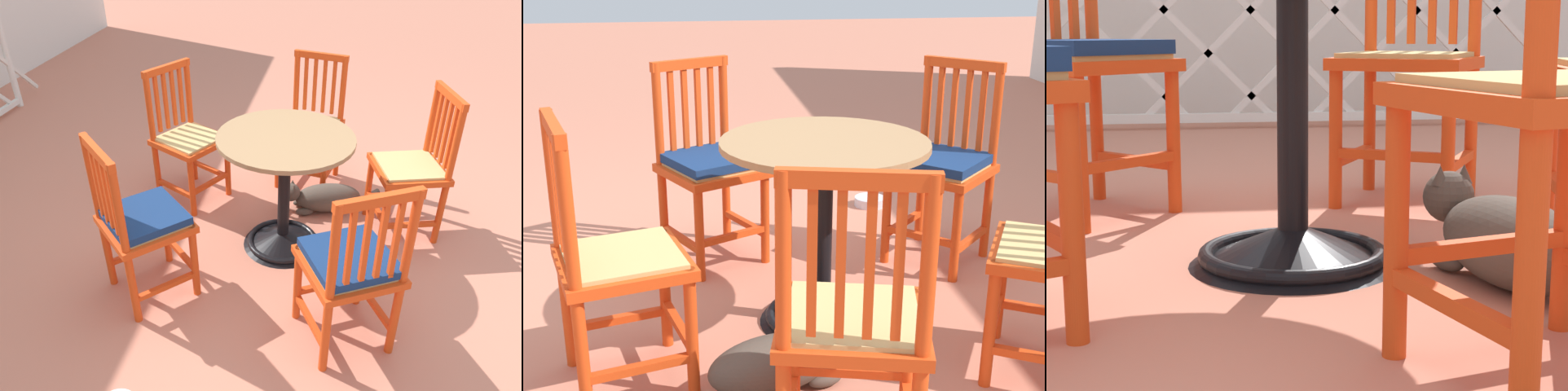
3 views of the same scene
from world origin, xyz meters
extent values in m
plane|color=#C6755B|center=(0.00, 0.00, 0.00)|extent=(24.00, 24.00, 0.00)
cylinder|color=silver|center=(1.86, 3.09, 0.64)|extent=(0.06, 0.06, 1.28)
cube|color=silver|center=(0.48, 3.09, 0.06)|extent=(2.77, 0.04, 0.05)
cube|color=silver|center=(-0.67, 3.09, 0.64)|extent=(1.16, 0.02, 1.16)
cube|color=silver|center=(-0.21, 3.09, 0.64)|extent=(1.16, 0.02, 1.16)
cube|color=silver|center=(0.25, 3.09, 0.64)|extent=(1.16, 0.02, 1.16)
cube|color=silver|center=(0.71, 3.09, 0.64)|extent=(1.16, 0.02, 1.16)
cube|color=silver|center=(1.17, 3.09, 0.64)|extent=(1.16, 0.02, 1.16)
cube|color=silver|center=(1.63, 3.09, 0.64)|extent=(1.16, 0.02, 1.16)
cube|color=silver|center=(-0.67, 3.09, 0.64)|extent=(1.16, 0.02, 1.16)
cube|color=silver|center=(-0.21, 3.09, 0.64)|extent=(1.16, 0.02, 1.16)
cube|color=silver|center=(0.25, 3.09, 0.64)|extent=(1.16, 0.02, 1.16)
cube|color=silver|center=(0.71, 3.09, 0.64)|extent=(1.16, 0.02, 1.16)
cube|color=silver|center=(1.17, 3.09, 0.64)|extent=(1.16, 0.02, 1.16)
cube|color=silver|center=(1.63, 3.09, 0.64)|extent=(1.16, 0.02, 1.16)
cone|color=black|center=(0.10, 0.23, 0.05)|extent=(0.48, 0.48, 0.10)
torus|color=black|center=(0.10, 0.23, 0.03)|extent=(0.44, 0.44, 0.04)
cylinder|color=black|center=(0.10, 0.23, 0.37)|extent=(0.07, 0.07, 0.66)
cylinder|color=#D64214|center=(0.61, 0.68, 0.23)|extent=(0.04, 0.04, 0.45)
cylinder|color=#D64214|center=(0.31, 0.85, 0.23)|extent=(0.04, 0.04, 0.45)
cylinder|color=#D64214|center=(0.78, 0.98, 0.46)|extent=(0.04, 0.04, 0.91)
cylinder|color=#D64214|center=(0.48, 1.15, 0.46)|extent=(0.04, 0.04, 0.91)
cube|color=#D64214|center=(0.69, 0.83, 0.14)|extent=(0.19, 0.31, 0.03)
cube|color=#D64214|center=(0.40, 1.00, 0.14)|extent=(0.19, 0.31, 0.03)
cube|color=#D64214|center=(0.46, 0.77, 0.17)|extent=(0.31, 0.19, 0.03)
cube|color=#D64214|center=(0.55, 0.92, 0.43)|extent=(0.55, 0.55, 0.04)
cube|color=tan|center=(0.55, 0.92, 0.45)|extent=(0.48, 0.48, 0.02)
cylinder|color=#D64214|center=(-0.17, 0.87, 0.23)|extent=(0.04, 0.04, 0.45)
cylinder|color=#D64214|center=(-0.41, 0.63, 0.23)|extent=(0.04, 0.04, 0.45)
cylinder|color=#D64214|center=(-0.40, 1.11, 0.46)|extent=(0.04, 0.04, 0.91)
cube|color=#D64214|center=(-0.29, 0.99, 0.14)|extent=(0.26, 0.26, 0.03)
cube|color=#D64214|center=(-0.29, 0.75, 0.17)|extent=(0.26, 0.26, 0.03)
cube|color=#D64214|center=(-0.41, 0.87, 0.43)|extent=(0.57, 0.57, 0.04)
cube|color=tan|center=(-0.41, 0.87, 0.45)|extent=(0.49, 0.49, 0.02)
cube|color=navy|center=(-0.41, 0.87, 0.48)|extent=(0.51, 0.51, 0.04)
cylinder|color=#D64214|center=(-0.33, -0.22, 0.23)|extent=(0.04, 0.04, 0.45)
cylinder|color=#D64214|center=(0.19, -0.36, 0.23)|extent=(0.04, 0.04, 0.45)
cylinder|color=#D64214|center=(0.52, -0.28, 0.23)|extent=(0.04, 0.04, 0.45)
cylinder|color=#D64214|center=(0.28, -0.69, 0.46)|extent=(0.04, 0.04, 0.91)
cube|color=#D64214|center=(0.24, -0.53, 0.14)|extent=(0.12, 0.34, 0.03)
cube|color=#D64214|center=(0.36, -0.32, 0.17)|extent=(0.34, 0.12, 0.03)
cube|color=#D64214|center=(0.40, -0.48, 0.43)|extent=(0.49, 0.49, 0.04)
cube|color=tan|center=(0.40, -0.48, 0.45)|extent=(0.43, 0.43, 0.02)
cylinder|color=#D64214|center=(0.77, 0.36, 0.23)|extent=(0.04, 0.04, 0.45)
cube|color=#D64214|center=(0.73, 0.19, 0.17)|extent=(0.11, 0.34, 0.03)
ellipsoid|color=#4C4238|center=(0.53, -0.02, 0.10)|extent=(0.31, 0.48, 0.19)
ellipsoid|color=silver|center=(0.51, 0.08, 0.08)|extent=(0.19, 0.21, 0.14)
sphere|color=#4C4238|center=(0.47, 0.22, 0.15)|extent=(0.12, 0.12, 0.12)
ellipsoid|color=silver|center=(0.46, 0.26, 0.14)|extent=(0.06, 0.06, 0.04)
cone|color=#4C4238|center=(0.44, 0.20, 0.20)|extent=(0.04, 0.04, 0.04)
cone|color=#4C4238|center=(0.50, 0.22, 0.20)|extent=(0.04, 0.04, 0.04)
ellipsoid|color=#4C4238|center=(0.44, 0.13, 0.03)|extent=(0.08, 0.13, 0.05)
ellipsoid|color=#4C4238|center=(0.54, 0.15, 0.03)|extent=(0.08, 0.13, 0.05)
camera|label=1|loc=(-2.32, -0.05, 1.90)|focal=34.30mm
camera|label=2|loc=(2.56, -0.28, 1.39)|focal=49.74mm
camera|label=3|loc=(-0.15, -1.69, 0.53)|focal=60.00mm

